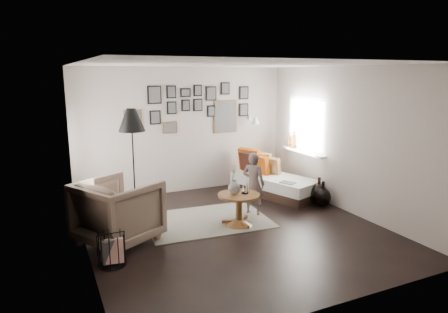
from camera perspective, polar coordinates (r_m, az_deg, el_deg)
name	(u,v)px	position (r m, az deg, el deg)	size (l,w,h in m)	color
ground	(234,229)	(6.56, 1.46, -10.31)	(4.80, 4.80, 0.00)	black
wall_back	(184,130)	(8.38, -5.79, 3.73)	(4.50, 4.50, 0.00)	#B0A39A
wall_front	(339,191)	(4.23, 16.13, -4.71)	(4.50, 4.50, 0.00)	#B0A39A
wall_left	(82,164)	(5.59, -19.65, -0.97)	(4.80, 4.80, 0.00)	#B0A39A
wall_right	(348,140)	(7.45, 17.25, 2.25)	(4.80, 4.80, 0.00)	#B0A39A
ceiling	(235,64)	(6.08, 1.59, 13.04)	(4.80, 4.80, 0.00)	white
door_left	(76,164)	(6.81, -20.35, -0.97)	(0.00, 2.14, 2.14)	white
window_right	(299,148)	(8.49, 10.69, 1.18)	(0.15, 1.32, 1.30)	white
gallery_wall	(197,109)	(8.41, -3.95, 6.83)	(2.74, 0.03, 1.08)	brown
wall_sconce	(255,120)	(8.75, 4.45, 5.17)	(0.18, 0.36, 0.16)	white
rug	(207,220)	(6.91, -2.44, -9.09)	(2.05, 1.44, 0.01)	beige
pedestal_table	(239,211)	(6.64, 2.14, -7.75)	(0.68, 0.68, 0.54)	brown
vase	(234,185)	(6.49, 1.46, -4.16)	(0.19, 0.19, 0.49)	black
candles	(245,186)	(6.56, 3.03, -4.23)	(0.12, 0.12, 0.25)	black
daybed	(272,181)	(8.33, 6.93, -3.52)	(1.33, 1.96, 0.89)	black
magazine_on_daybed	(288,183)	(7.75, 9.11, -3.70)	(0.20, 0.27, 0.01)	black
armchair	(118,212)	(6.12, -14.88, -7.61)	(1.02, 1.05, 0.95)	brown
armchair_cushion	(120,210)	(6.17, -14.68, -7.40)	(0.43, 0.43, 0.11)	white
floor_lamp	(132,124)	(6.81, -13.05, 4.51)	(0.44, 0.44, 1.90)	black
magazine_basket	(112,250)	(5.54, -15.75, -12.67)	(0.36, 0.36, 0.44)	black
demijohn_large	(319,194)	(7.84, 13.35, -5.27)	(0.36, 0.36, 0.54)	black
demijohn_small	(322,197)	(7.76, 13.89, -5.66)	(0.32, 0.32, 0.49)	black
child	(253,184)	(7.06, 4.22, -3.88)	(0.41, 0.27, 1.13)	#614F4D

